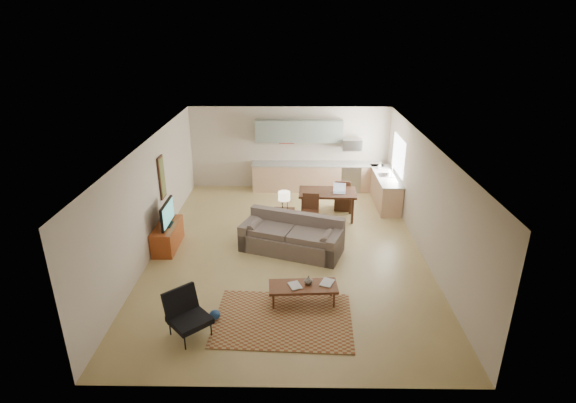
{
  "coord_description": "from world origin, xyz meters",
  "views": [
    {
      "loc": [
        0.13,
        -9.83,
        5.28
      ],
      "look_at": [
        0.0,
        0.3,
        1.15
      ],
      "focal_mm": 28.0,
      "sensor_mm": 36.0,
      "label": 1
    }
  ],
  "objects_px": {
    "armchair": "(189,316)",
    "tv_credenza": "(168,236)",
    "sofa": "(291,235)",
    "coffee_table": "(303,294)",
    "console_table": "(284,221)",
    "dining_table": "(327,205)"
  },
  "relations": [
    {
      "from": "sofa",
      "to": "dining_table",
      "type": "xyz_separation_m",
      "value": [
        1.0,
        1.99,
        -0.04
      ]
    },
    {
      "from": "tv_credenza",
      "to": "armchair",
      "type": "bearing_deg",
      "value": -69.16
    },
    {
      "from": "armchair",
      "to": "dining_table",
      "type": "height_order",
      "value": "armchair"
    },
    {
      "from": "dining_table",
      "to": "console_table",
      "type": "bearing_deg",
      "value": -140.08
    },
    {
      "from": "armchair",
      "to": "console_table",
      "type": "distance_m",
      "value": 4.56
    },
    {
      "from": "coffee_table",
      "to": "tv_credenza",
      "type": "relative_size",
      "value": 1.04
    },
    {
      "from": "sofa",
      "to": "coffee_table",
      "type": "xyz_separation_m",
      "value": [
        0.25,
        -2.17,
        -0.23
      ]
    },
    {
      "from": "console_table",
      "to": "dining_table",
      "type": "xyz_separation_m",
      "value": [
        1.19,
        0.92,
        0.08
      ]
    },
    {
      "from": "sofa",
      "to": "console_table",
      "type": "xyz_separation_m",
      "value": [
        -0.2,
        1.08,
        -0.12
      ]
    },
    {
      "from": "coffee_table",
      "to": "tv_credenza",
      "type": "distance_m",
      "value": 4.06
    },
    {
      "from": "armchair",
      "to": "console_table",
      "type": "bearing_deg",
      "value": 27.15
    },
    {
      "from": "armchair",
      "to": "dining_table",
      "type": "xyz_separation_m",
      "value": [
        2.78,
        5.19,
        -0.02
      ]
    },
    {
      "from": "tv_credenza",
      "to": "console_table",
      "type": "height_order",
      "value": "console_table"
    },
    {
      "from": "sofa",
      "to": "armchair",
      "type": "height_order",
      "value": "sofa"
    },
    {
      "from": "coffee_table",
      "to": "console_table",
      "type": "relative_size",
      "value": 2.12
    },
    {
      "from": "console_table",
      "to": "dining_table",
      "type": "distance_m",
      "value": 1.51
    },
    {
      "from": "tv_credenza",
      "to": "dining_table",
      "type": "bearing_deg",
      "value": 24.1
    },
    {
      "from": "armchair",
      "to": "console_table",
      "type": "relative_size",
      "value": 1.31
    },
    {
      "from": "sofa",
      "to": "dining_table",
      "type": "distance_m",
      "value": 2.23
    },
    {
      "from": "armchair",
      "to": "tv_credenza",
      "type": "xyz_separation_m",
      "value": [
        -1.28,
        3.37,
        -0.12
      ]
    },
    {
      "from": "console_table",
      "to": "sofa",
      "type": "bearing_deg",
      "value": -77.65
    },
    {
      "from": "coffee_table",
      "to": "dining_table",
      "type": "distance_m",
      "value": 4.23
    }
  ]
}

